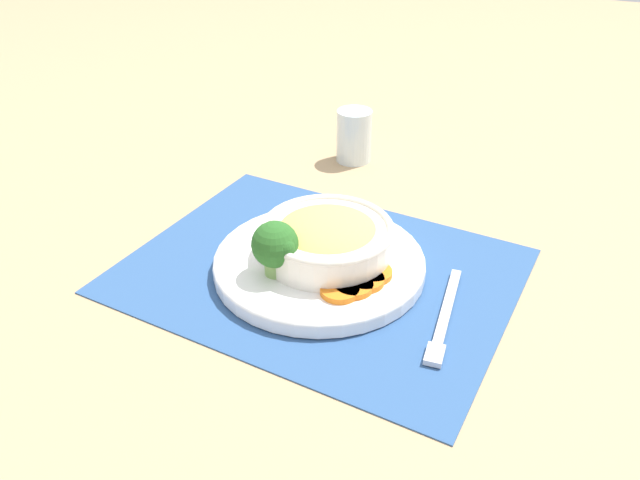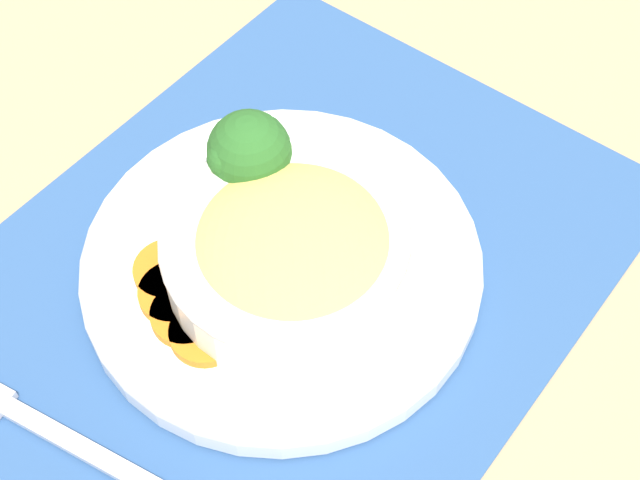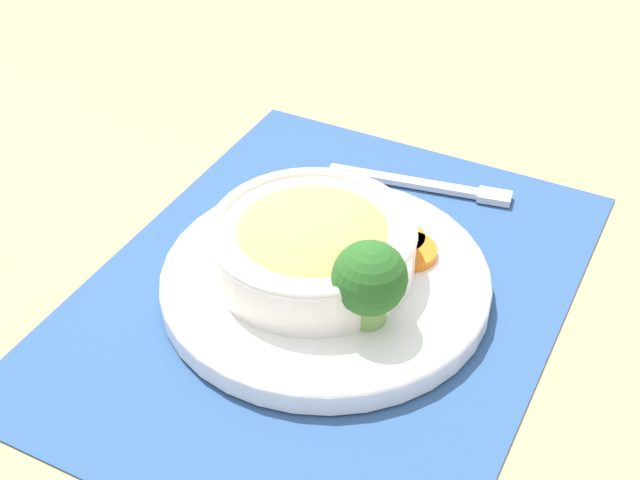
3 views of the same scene
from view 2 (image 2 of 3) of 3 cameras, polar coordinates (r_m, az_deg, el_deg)
The scene contains 10 objects.
ground_plane at distance 0.63m, azimuth -2.40°, elevation -2.18°, with size 4.00×4.00×0.00m, color tan.
placemat at distance 0.63m, azimuth -2.41°, elevation -2.08°, with size 0.53×0.43×0.00m.
plate at distance 0.62m, azimuth -2.45°, elevation -1.41°, with size 0.28×0.28×0.02m.
bowl at distance 0.59m, azimuth -1.74°, elevation -0.63°, with size 0.17×0.17×0.05m.
broccoli_floret at distance 0.62m, azimuth -4.58°, elevation 5.51°, with size 0.06×0.06×0.07m.
carrot_slice_near at distance 0.62m, azimuth -9.63°, elevation -1.92°, with size 0.05×0.05×0.01m.
carrot_slice_middle at distance 0.61m, azimuth -9.29°, elevation -3.38°, with size 0.05×0.05×0.01m.
carrot_slice_far at distance 0.60m, azimuth -8.50°, elevation -4.73°, with size 0.05×0.05×0.01m.
carrot_slice_extra at distance 0.59m, azimuth -7.29°, elevation -5.88°, with size 0.05×0.05×0.01m.
fork at distance 0.59m, azimuth -16.46°, elevation -11.84°, with size 0.03×0.18×0.01m.
Camera 2 is at (-0.28, -0.21, 0.53)m, focal length 50.00 mm.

